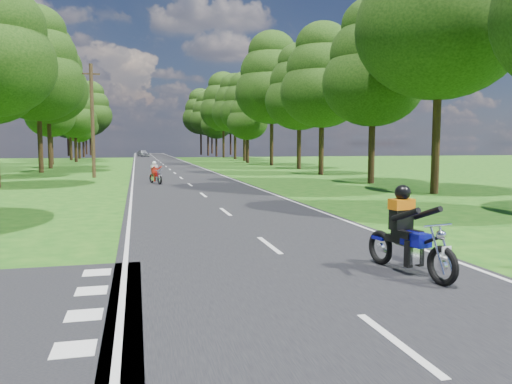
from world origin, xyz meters
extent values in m
plane|color=#174F12|center=(0.00, 0.00, 0.00)|extent=(160.00, 160.00, 0.00)
cube|color=black|center=(0.00, 50.00, 0.01)|extent=(7.00, 140.00, 0.02)
cube|color=silver|center=(0.00, -4.00, 0.02)|extent=(0.12, 2.00, 0.01)
cube|color=silver|center=(0.00, 2.00, 0.02)|extent=(0.12, 2.00, 0.01)
cube|color=silver|center=(0.00, 8.00, 0.02)|extent=(0.12, 2.00, 0.01)
cube|color=silver|center=(0.00, 14.00, 0.02)|extent=(0.12, 2.00, 0.01)
cube|color=silver|center=(0.00, 20.00, 0.02)|extent=(0.12, 2.00, 0.01)
cube|color=silver|center=(0.00, 26.00, 0.02)|extent=(0.12, 2.00, 0.01)
cube|color=silver|center=(0.00, 32.00, 0.02)|extent=(0.12, 2.00, 0.01)
cube|color=silver|center=(0.00, 38.00, 0.02)|extent=(0.12, 2.00, 0.01)
cube|color=silver|center=(0.00, 44.00, 0.02)|extent=(0.12, 2.00, 0.01)
cube|color=silver|center=(0.00, 50.00, 0.02)|extent=(0.12, 2.00, 0.01)
cube|color=silver|center=(0.00, 56.00, 0.02)|extent=(0.12, 2.00, 0.01)
cube|color=silver|center=(0.00, 62.00, 0.02)|extent=(0.12, 2.00, 0.01)
cube|color=silver|center=(0.00, 68.00, 0.02)|extent=(0.12, 2.00, 0.01)
cube|color=silver|center=(0.00, 74.00, 0.02)|extent=(0.12, 2.00, 0.01)
cube|color=silver|center=(0.00, 80.00, 0.02)|extent=(0.12, 2.00, 0.01)
cube|color=silver|center=(0.00, 86.00, 0.02)|extent=(0.12, 2.00, 0.01)
cube|color=silver|center=(0.00, 92.00, 0.02)|extent=(0.12, 2.00, 0.01)
cube|color=silver|center=(0.00, 98.00, 0.02)|extent=(0.12, 2.00, 0.01)
cube|color=silver|center=(0.00, 104.00, 0.02)|extent=(0.12, 2.00, 0.01)
cube|color=silver|center=(0.00, 110.00, 0.02)|extent=(0.12, 2.00, 0.01)
cube|color=silver|center=(0.00, 116.00, 0.02)|extent=(0.12, 2.00, 0.01)
cube|color=silver|center=(-3.30, 50.00, 0.02)|extent=(0.10, 140.00, 0.01)
cube|color=silver|center=(3.30, 50.00, 0.02)|extent=(0.10, 140.00, 0.01)
cube|color=silver|center=(-3.80, -3.30, 0.02)|extent=(0.50, 0.50, 0.01)
cube|color=silver|center=(-3.80, -2.10, 0.02)|extent=(0.50, 0.50, 0.01)
cube|color=silver|center=(-3.80, -0.90, 0.02)|extent=(0.50, 0.50, 0.01)
cube|color=silver|center=(-3.80, 0.30, 0.02)|extent=(0.50, 0.50, 0.01)
cylinder|color=black|center=(-10.82, 35.60, 2.16)|extent=(0.40, 0.40, 4.32)
ellipsoid|color=black|center=(-10.82, 35.60, 7.47)|extent=(7.56, 7.56, 6.42)
ellipsoid|color=black|center=(-10.82, 35.60, 9.58)|extent=(6.48, 6.48, 5.51)
ellipsoid|color=black|center=(-10.82, 35.60, 11.68)|extent=(4.86, 4.86, 4.13)
cylinder|color=black|center=(-11.26, 43.10, 2.20)|extent=(0.40, 0.40, 4.40)
ellipsoid|color=black|center=(-11.26, 43.10, 7.62)|extent=(7.71, 7.71, 6.55)
ellipsoid|color=black|center=(-11.26, 43.10, 9.77)|extent=(6.60, 6.60, 5.61)
ellipsoid|color=black|center=(-11.26, 43.10, 11.92)|extent=(4.95, 4.95, 4.21)
cylinder|color=black|center=(-12.61, 52.78, 1.60)|extent=(0.40, 0.40, 3.20)
ellipsoid|color=black|center=(-12.61, 52.78, 5.54)|extent=(5.60, 5.60, 4.76)
ellipsoid|color=black|center=(-12.61, 52.78, 7.10)|extent=(4.80, 4.80, 4.08)
ellipsoid|color=black|center=(-12.61, 52.78, 8.66)|extent=(3.60, 3.60, 3.06)
cylinder|color=black|center=(-10.75, 60.15, 1.61)|extent=(0.40, 0.40, 3.22)
ellipsoid|color=black|center=(-10.75, 60.15, 5.58)|extent=(5.64, 5.64, 4.79)
ellipsoid|color=black|center=(-10.75, 60.15, 7.15)|extent=(4.83, 4.83, 4.11)
ellipsoid|color=black|center=(-10.75, 60.15, 8.72)|extent=(3.62, 3.62, 3.08)
cylinder|color=black|center=(-12.29, 67.91, 1.80)|extent=(0.40, 0.40, 3.61)
ellipsoid|color=black|center=(-12.29, 67.91, 6.25)|extent=(6.31, 6.31, 5.37)
ellipsoid|color=black|center=(-12.29, 67.91, 8.01)|extent=(5.41, 5.41, 4.60)
ellipsoid|color=black|center=(-12.29, 67.91, 9.76)|extent=(4.06, 4.06, 3.45)
cylinder|color=black|center=(-11.94, 75.74, 1.33)|extent=(0.40, 0.40, 2.67)
ellipsoid|color=black|center=(-11.94, 75.74, 4.62)|extent=(4.67, 4.67, 3.97)
ellipsoid|color=black|center=(-11.94, 75.74, 5.92)|extent=(4.00, 4.00, 3.40)
ellipsoid|color=black|center=(-11.94, 75.74, 7.22)|extent=(3.00, 3.00, 2.55)
cylinder|color=black|center=(-12.18, 84.90, 1.54)|extent=(0.40, 0.40, 3.09)
ellipsoid|color=black|center=(-12.18, 84.90, 5.34)|extent=(5.40, 5.40, 4.59)
ellipsoid|color=black|center=(-12.18, 84.90, 6.85)|extent=(4.63, 4.63, 3.93)
ellipsoid|color=black|center=(-12.18, 84.90, 8.35)|extent=(3.47, 3.47, 2.95)
cylinder|color=black|center=(-11.23, 91.41, 2.24)|extent=(0.40, 0.40, 4.48)
ellipsoid|color=black|center=(-11.23, 91.41, 7.75)|extent=(7.84, 7.84, 6.66)
ellipsoid|color=black|center=(-11.23, 91.41, 9.94)|extent=(6.72, 6.72, 5.71)
ellipsoid|color=black|center=(-11.23, 91.41, 12.12)|extent=(5.04, 5.04, 4.28)
cylinder|color=black|center=(-12.28, 100.39, 2.05)|extent=(0.40, 0.40, 4.09)
ellipsoid|color=black|center=(-12.28, 100.39, 7.09)|extent=(7.16, 7.16, 6.09)
ellipsoid|color=black|center=(-12.28, 100.39, 9.08)|extent=(6.14, 6.14, 5.22)
ellipsoid|color=black|center=(-12.28, 100.39, 11.08)|extent=(4.61, 4.61, 3.92)
cylinder|color=black|center=(11.06, 12.20, 2.28)|extent=(0.40, 0.40, 4.56)
ellipsoid|color=black|center=(11.06, 12.20, 7.89)|extent=(7.98, 7.98, 6.78)
cylinder|color=black|center=(10.92, 18.69, 1.75)|extent=(0.40, 0.40, 3.49)
ellipsoid|color=black|center=(10.92, 18.69, 6.05)|extent=(6.12, 6.12, 5.20)
ellipsoid|color=black|center=(10.92, 18.69, 7.75)|extent=(5.24, 5.24, 4.46)
ellipsoid|color=black|center=(10.92, 18.69, 9.46)|extent=(3.93, 3.93, 3.34)
cylinder|color=black|center=(11.06, 27.58, 1.85)|extent=(0.40, 0.40, 3.69)
ellipsoid|color=black|center=(11.06, 27.58, 6.39)|extent=(6.46, 6.46, 5.49)
ellipsoid|color=black|center=(11.06, 27.58, 8.19)|extent=(5.54, 5.54, 4.71)
ellipsoid|color=black|center=(11.06, 27.58, 9.99)|extent=(4.15, 4.15, 3.53)
cylinder|color=black|center=(12.17, 36.42, 1.87)|extent=(0.40, 0.40, 3.74)
ellipsoid|color=black|center=(12.17, 36.42, 6.48)|extent=(6.55, 6.55, 5.57)
ellipsoid|color=black|center=(12.17, 36.42, 8.31)|extent=(5.62, 5.62, 4.77)
ellipsoid|color=black|center=(12.17, 36.42, 10.13)|extent=(4.21, 4.21, 3.58)
cylinder|color=black|center=(11.72, 44.72, 2.32)|extent=(0.40, 0.40, 4.64)
ellipsoid|color=black|center=(11.72, 44.72, 8.04)|extent=(8.12, 8.12, 6.91)
ellipsoid|color=black|center=(11.72, 44.72, 10.30)|extent=(6.96, 6.96, 5.92)
ellipsoid|color=black|center=(11.72, 44.72, 12.56)|extent=(5.22, 5.22, 4.44)
cylinder|color=black|center=(10.55, 51.92, 1.45)|extent=(0.40, 0.40, 2.91)
ellipsoid|color=black|center=(10.55, 51.92, 5.03)|extent=(5.09, 5.09, 4.33)
ellipsoid|color=black|center=(10.55, 51.92, 6.45)|extent=(4.36, 4.36, 3.71)
ellipsoid|color=black|center=(10.55, 51.92, 7.87)|extent=(3.27, 3.27, 2.78)
cylinder|color=black|center=(11.77, 59.40, 1.94)|extent=(0.40, 0.40, 3.88)
ellipsoid|color=black|center=(11.77, 59.40, 6.71)|extent=(6.78, 6.78, 5.77)
ellipsoid|color=black|center=(11.77, 59.40, 8.60)|extent=(5.81, 5.81, 4.94)
ellipsoid|color=black|center=(11.77, 59.40, 10.49)|extent=(4.36, 4.36, 3.71)
cylinder|color=black|center=(12.10, 67.87, 2.09)|extent=(0.40, 0.40, 4.18)
ellipsoid|color=black|center=(12.10, 67.87, 7.23)|extent=(7.31, 7.31, 6.21)
ellipsoid|color=black|center=(12.10, 67.87, 9.27)|extent=(6.27, 6.27, 5.33)
ellipsoid|color=black|center=(12.10, 67.87, 11.31)|extent=(4.70, 4.70, 4.00)
cylinder|color=black|center=(11.80, 76.83, 2.32)|extent=(0.40, 0.40, 4.63)
ellipsoid|color=black|center=(11.80, 76.83, 8.02)|extent=(8.11, 8.11, 6.89)
ellipsoid|color=black|center=(11.80, 76.83, 10.28)|extent=(6.95, 6.95, 5.91)
ellipsoid|color=black|center=(11.80, 76.83, 12.54)|extent=(5.21, 5.21, 4.43)
cylinder|color=black|center=(11.69, 84.12, 1.68)|extent=(0.40, 0.40, 3.36)
ellipsoid|color=black|center=(11.69, 84.12, 5.82)|extent=(5.88, 5.88, 5.00)
ellipsoid|color=black|center=(11.69, 84.12, 7.46)|extent=(5.04, 5.04, 4.29)
ellipsoid|color=black|center=(11.69, 84.12, 9.10)|extent=(3.78, 3.78, 3.21)
cylinder|color=black|center=(11.14, 91.34, 2.04)|extent=(0.40, 0.40, 4.09)
ellipsoid|color=black|center=(11.14, 91.34, 7.07)|extent=(7.15, 7.15, 6.08)
ellipsoid|color=black|center=(11.14, 91.34, 9.07)|extent=(6.13, 6.13, 5.21)
ellipsoid|color=black|center=(11.14, 91.34, 11.06)|extent=(4.60, 4.60, 3.91)
cylinder|color=black|center=(10.68, 99.10, 2.24)|extent=(0.40, 0.40, 4.48)
ellipsoid|color=black|center=(10.68, 99.10, 7.76)|extent=(7.84, 7.84, 6.66)
ellipsoid|color=black|center=(10.68, 99.10, 9.94)|extent=(6.72, 6.72, 5.71)
ellipsoid|color=black|center=(10.68, 99.10, 12.13)|extent=(5.04, 5.04, 4.28)
cylinder|color=black|center=(-14.00, 110.00, 1.92)|extent=(0.40, 0.40, 3.84)
ellipsoid|color=black|center=(-14.00, 110.00, 6.65)|extent=(6.72, 6.72, 5.71)
ellipsoid|color=black|center=(-14.00, 110.00, 8.52)|extent=(5.76, 5.76, 4.90)
ellipsoid|color=black|center=(-14.00, 110.00, 10.39)|extent=(4.32, 4.32, 3.67)
cylinder|color=black|center=(15.00, 112.00, 2.08)|extent=(0.40, 0.40, 4.16)
ellipsoid|color=black|center=(15.00, 112.00, 7.20)|extent=(7.28, 7.28, 6.19)
ellipsoid|color=black|center=(15.00, 112.00, 9.23)|extent=(6.24, 6.24, 5.30)
ellipsoid|color=black|center=(15.00, 112.00, 11.26)|extent=(4.68, 4.68, 3.98)
cylinder|color=black|center=(-16.00, 95.00, 1.76)|extent=(0.40, 0.40, 3.52)
ellipsoid|color=black|center=(-16.00, 95.00, 6.09)|extent=(6.16, 6.16, 5.24)
ellipsoid|color=black|center=(-16.00, 95.00, 7.81)|extent=(5.28, 5.28, 4.49)
ellipsoid|color=black|center=(-16.00, 95.00, 9.53)|extent=(3.96, 3.96, 3.37)
cylinder|color=black|center=(17.00, 98.00, 2.24)|extent=(0.40, 0.40, 4.48)
ellipsoid|color=black|center=(17.00, 98.00, 7.76)|extent=(7.84, 7.84, 6.66)
ellipsoid|color=black|center=(17.00, 98.00, 9.94)|extent=(6.72, 6.72, 5.71)
ellipsoid|color=black|center=(17.00, 98.00, 12.12)|extent=(5.04, 5.04, 4.28)
cylinder|color=#382616|center=(-6.00, 28.00, 4.00)|extent=(0.26, 0.26, 8.00)
cube|color=#382616|center=(-6.00, 28.00, 7.30)|extent=(1.20, 0.10, 0.10)
imported|color=#ACAFB4|center=(-1.82, 85.39, 0.66)|extent=(2.51, 4.05, 1.29)
camera|label=1|loc=(-3.03, -9.29, 2.43)|focal=35.00mm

